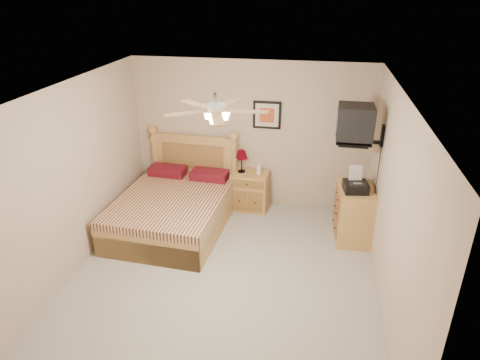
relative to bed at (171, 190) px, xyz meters
The scene contains 17 objects.
floor 1.68m from the bed, 46.66° to the right, with size 4.50×4.50×0.00m, color #A19D92.
ceiling 2.39m from the bed, 46.66° to the right, with size 4.00×4.50×0.04m, color white.
wall_back 1.65m from the bed, 46.92° to the left, with size 4.00×0.04×2.50m, color tan.
wall_front 3.58m from the bed, 72.59° to the right, with size 4.00×0.04×2.50m, color tan.
wall_left 1.57m from the bed, 130.10° to the right, with size 0.04×4.50×2.50m, color tan.
wall_right 3.31m from the bed, 20.12° to the right, with size 0.04×4.50×2.50m, color tan.
bed is the anchor object (origin of this frame).
nightstand 1.45m from the bed, 38.90° to the left, with size 0.61×0.46×0.66m, color #B98849.
table_lamp 1.32m from the bed, 43.85° to the left, with size 0.21×0.21×0.39m, color #4E000E, non-canonical shape.
lotion_bottle 1.51m from the bed, 33.93° to the left, with size 0.08×0.08×0.22m, color white.
framed_picture 1.97m from the bed, 39.91° to the left, with size 0.46×0.04×0.46m, color black.
dresser 2.81m from the bed, ahead, with size 0.50×0.72×0.85m, color gold.
fax_machine 2.78m from the bed, ahead, with size 0.33×0.35×0.35m, color black, non-canonical shape.
magazine_lower 2.84m from the bed, ahead, with size 0.21×0.29×0.03m, color #ABA088.
magazine_upper 2.85m from the bed, ahead, with size 0.17×0.24×0.02m, color gray.
wall_tv 3.04m from the bed, ahead, with size 0.56×0.46×0.58m, color black, non-canonical shape.
ceiling_fan 2.39m from the bed, 51.32° to the right, with size 1.14×1.14×0.28m, color silver, non-canonical shape.
Camera 1 is at (1.06, -4.52, 3.60)m, focal length 32.00 mm.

